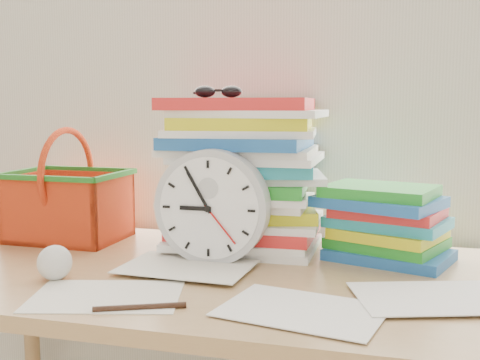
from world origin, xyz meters
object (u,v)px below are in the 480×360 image
(paper_stack, at_px, (245,174))
(book_stack, at_px, (386,223))
(clock, at_px, (212,207))
(basket, at_px, (68,185))
(desk, at_px, (209,304))

(paper_stack, distance_m, book_stack, 0.35)
(clock, height_order, basket, basket)
(clock, distance_m, basket, 0.45)
(desk, xyz_separation_m, paper_stack, (0.02, 0.21, 0.25))
(desk, bearing_deg, book_stack, 28.37)
(paper_stack, height_order, book_stack, paper_stack)
(clock, bearing_deg, paper_stack, 78.55)
(clock, xyz_separation_m, basket, (-0.43, 0.12, 0.02))
(desk, relative_size, paper_stack, 3.76)
(clock, bearing_deg, book_stack, 20.40)
(paper_stack, distance_m, basket, 0.46)
(paper_stack, bearing_deg, book_stack, -3.87)
(desk, height_order, clock, clock)
(desk, height_order, basket, basket)
(basket, bearing_deg, book_stack, 1.87)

